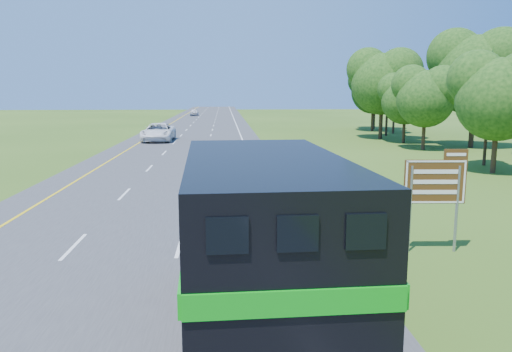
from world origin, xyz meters
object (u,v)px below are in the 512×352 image
at_px(horse_truck, 260,243).
at_px(white_suv, 158,132).
at_px(far_car, 194,112).
at_px(exit_sign, 436,186).

bearing_deg(horse_truck, white_suv, 97.60).
relative_size(white_suv, far_car, 1.59).
bearing_deg(far_car, exit_sign, -81.49).
xyz_separation_m(horse_truck, exit_sign, (6.26, 5.83, 0.03)).
height_order(horse_truck, far_car, horse_truck).
relative_size(horse_truck, exit_sign, 2.68).
xyz_separation_m(white_suv, far_car, (0.56, 59.09, -0.22)).
distance_m(far_car, exit_sign, 99.23).
distance_m(white_suv, far_car, 59.10).
height_order(horse_truck, exit_sign, horse_truck).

